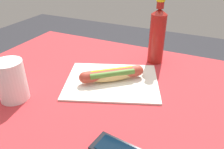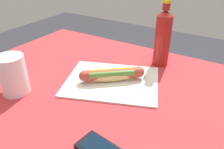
# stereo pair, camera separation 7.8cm
# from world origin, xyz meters

# --- Properties ---
(dining_table) EXTENTS (1.14, 0.78, 0.77)m
(dining_table) POSITION_xyz_m (0.00, 0.00, 0.62)
(dining_table) COLOR brown
(dining_table) RESTS_ON ground
(paper_wrapper) EXTENTS (0.39, 0.35, 0.01)m
(paper_wrapper) POSITION_xyz_m (0.01, -0.04, 0.78)
(paper_wrapper) COLOR silver
(paper_wrapper) RESTS_ON dining_table
(hot_dog) EXTENTS (0.19, 0.16, 0.05)m
(hot_dog) POSITION_xyz_m (0.01, -0.03, 0.80)
(hot_dog) COLOR #DBB26B
(hot_dog) RESTS_ON paper_wrapper
(soda_bottle) EXTENTS (0.06, 0.06, 0.26)m
(soda_bottle) POSITION_xyz_m (-0.08, -0.26, 0.89)
(soda_bottle) COLOR maroon
(soda_bottle) RESTS_ON dining_table
(drinking_cup) EXTENTS (0.09, 0.09, 0.13)m
(drinking_cup) POSITION_xyz_m (0.24, 0.18, 0.84)
(drinking_cup) COLOR white
(drinking_cup) RESTS_ON dining_table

